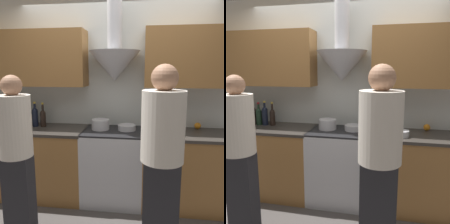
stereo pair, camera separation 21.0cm
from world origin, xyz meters
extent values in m
plane|color=#4C4744|center=(0.00, 0.00, 0.00)|extent=(12.00, 12.00, 0.00)
cube|color=silver|center=(0.00, 0.67, 1.30)|extent=(8.40, 0.06, 2.60)
cone|color=silver|center=(0.00, 0.47, 1.71)|extent=(0.63, 0.63, 0.37)
cylinder|color=silver|center=(0.00, 0.47, 2.22)|extent=(0.18, 0.18, 0.66)
cube|color=#9E6B38|center=(-1.14, 0.49, 1.80)|extent=(1.53, 0.32, 0.70)
cube|color=#9E6B38|center=(0.89, 0.49, 1.80)|extent=(1.03, 0.32, 0.70)
cube|color=#9E6B38|center=(-1.14, 0.34, 0.44)|extent=(1.53, 0.60, 0.88)
cube|color=#38332D|center=(-1.14, 0.34, 0.90)|extent=(1.56, 0.62, 0.03)
cube|color=#9E6B38|center=(0.89, 0.34, 0.44)|extent=(1.03, 0.60, 0.88)
cube|color=#38332D|center=(0.89, 0.34, 0.90)|extent=(1.06, 0.62, 0.03)
cube|color=silver|center=(0.00, 0.34, 0.45)|extent=(0.74, 0.60, 0.90)
cube|color=black|center=(0.00, 0.05, 0.41)|extent=(0.52, 0.01, 0.40)
cube|color=black|center=(0.00, 0.34, 0.91)|extent=(0.74, 0.60, 0.02)
cube|color=silver|center=(0.00, 0.61, 0.85)|extent=(0.74, 0.06, 0.10)
cylinder|color=black|center=(-1.53, 0.44, 1.02)|extent=(0.07, 0.07, 0.20)
sphere|color=black|center=(-1.53, 0.44, 1.12)|extent=(0.07, 0.07, 0.07)
cylinder|color=black|center=(-1.53, 0.44, 1.18)|extent=(0.03, 0.03, 0.08)
cylinder|color=gold|center=(-1.53, 0.44, 1.23)|extent=(0.03, 0.03, 0.02)
cylinder|color=black|center=(-1.43, 0.43, 1.01)|extent=(0.08, 0.08, 0.18)
sphere|color=black|center=(-1.43, 0.43, 1.10)|extent=(0.07, 0.07, 0.07)
cylinder|color=black|center=(-1.43, 0.43, 1.16)|extent=(0.03, 0.03, 0.09)
cylinder|color=gold|center=(-1.43, 0.43, 1.22)|extent=(0.03, 0.03, 0.02)
cylinder|color=black|center=(-1.33, 0.43, 1.01)|extent=(0.07, 0.07, 0.19)
sphere|color=black|center=(-1.33, 0.43, 1.11)|extent=(0.07, 0.07, 0.07)
cylinder|color=black|center=(-1.33, 0.43, 1.18)|extent=(0.03, 0.03, 0.11)
cylinder|color=maroon|center=(-1.33, 0.43, 1.24)|extent=(0.03, 0.03, 0.02)
cylinder|color=black|center=(-1.23, 0.42, 1.02)|extent=(0.07, 0.07, 0.21)
sphere|color=black|center=(-1.23, 0.42, 1.12)|extent=(0.07, 0.07, 0.07)
cylinder|color=black|center=(-1.23, 0.42, 1.19)|extent=(0.03, 0.03, 0.10)
cylinder|color=gold|center=(-1.23, 0.42, 1.25)|extent=(0.03, 0.03, 0.02)
cylinder|color=black|center=(-1.14, 0.42, 1.01)|extent=(0.08, 0.08, 0.19)
sphere|color=black|center=(-1.14, 0.42, 1.11)|extent=(0.08, 0.08, 0.08)
cylinder|color=black|center=(-1.14, 0.42, 1.17)|extent=(0.03, 0.03, 0.08)
cylinder|color=maroon|center=(-1.14, 0.42, 1.22)|extent=(0.03, 0.03, 0.02)
cylinder|color=black|center=(-1.05, 0.42, 1.02)|extent=(0.08, 0.08, 0.21)
sphere|color=black|center=(-1.05, 0.42, 1.13)|extent=(0.08, 0.08, 0.08)
cylinder|color=black|center=(-1.05, 0.42, 1.18)|extent=(0.03, 0.03, 0.08)
cylinder|color=gold|center=(-1.05, 0.42, 1.24)|extent=(0.03, 0.03, 0.02)
cylinder|color=black|center=(-0.94, 0.43, 1.01)|extent=(0.07, 0.07, 0.18)
sphere|color=black|center=(-0.94, 0.43, 1.10)|extent=(0.07, 0.07, 0.07)
cylinder|color=black|center=(-0.94, 0.43, 1.17)|extent=(0.03, 0.03, 0.10)
cylinder|color=gold|center=(-0.94, 0.43, 1.23)|extent=(0.03, 0.03, 0.02)
cylinder|color=silver|center=(-0.17, 0.39, 0.98)|extent=(0.22, 0.22, 0.13)
cylinder|color=silver|center=(0.17, 0.39, 0.95)|extent=(0.22, 0.22, 0.07)
sphere|color=orange|center=(1.05, 0.57, 0.96)|extent=(0.08, 0.08, 0.08)
cylinder|color=silver|center=(0.73, 0.23, 0.95)|extent=(0.19, 0.19, 0.07)
cube|color=#28282D|center=(-0.76, -0.58, 0.45)|extent=(0.26, 0.17, 0.89)
cylinder|color=silver|center=(-0.76, -0.58, 1.17)|extent=(0.30, 0.30, 0.55)
sphere|color=#AD7A5B|center=(-0.76, -0.58, 1.53)|extent=(0.18, 0.18, 0.18)
cube|color=#28282D|center=(0.53, -0.62, 0.47)|extent=(0.29, 0.19, 0.93)
cylinder|color=silver|center=(0.53, -0.62, 1.22)|extent=(0.34, 0.34, 0.57)
sphere|color=#AD7A5B|center=(0.53, -0.62, 1.60)|extent=(0.21, 0.21, 0.21)
camera|label=1|loc=(0.38, -2.48, 1.66)|focal=38.00mm
camera|label=2|loc=(0.58, -2.44, 1.66)|focal=38.00mm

